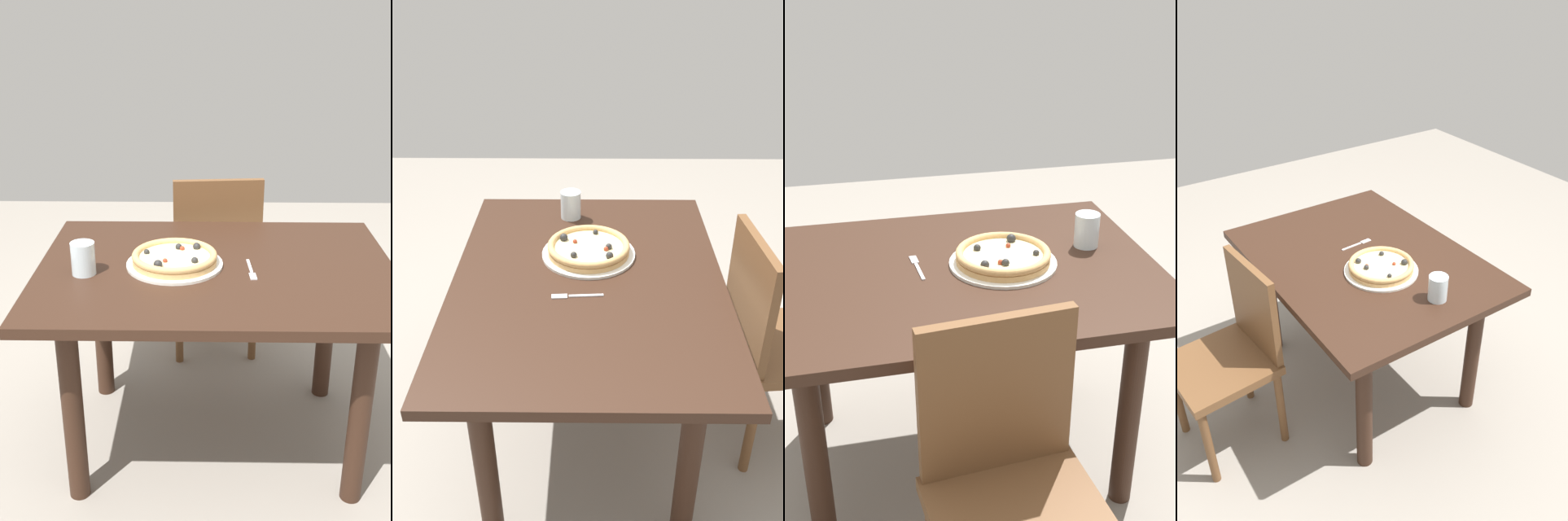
% 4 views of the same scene
% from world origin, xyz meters
% --- Properties ---
extents(ground_plane, '(6.00, 6.00, 0.00)m').
position_xyz_m(ground_plane, '(0.00, 0.00, 0.00)').
color(ground_plane, gray).
extents(dining_table, '(1.22, 0.90, 0.73)m').
position_xyz_m(dining_table, '(0.00, 0.00, 0.61)').
color(dining_table, '#331E14').
rests_on(dining_table, ground).
extents(chair_near, '(0.43, 0.43, 0.88)m').
position_xyz_m(chair_near, '(-0.01, -0.66, 0.48)').
color(chair_near, brown).
rests_on(chair_near, ground).
extents(plate, '(0.33, 0.33, 0.01)m').
position_xyz_m(plate, '(0.14, 0.00, 0.73)').
color(plate, silver).
rests_on(plate, dining_table).
extents(pizza, '(0.29, 0.29, 0.05)m').
position_xyz_m(pizza, '(0.14, 0.00, 0.76)').
color(pizza, tan).
rests_on(pizza, plate).
extents(fork, '(0.03, 0.17, 0.00)m').
position_xyz_m(fork, '(-0.12, 0.05, 0.73)').
color(fork, silver).
rests_on(fork, dining_table).
extents(drinking_glass, '(0.08, 0.08, 0.11)m').
position_xyz_m(drinking_glass, '(0.44, 0.07, 0.78)').
color(drinking_glass, silver).
rests_on(drinking_glass, dining_table).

